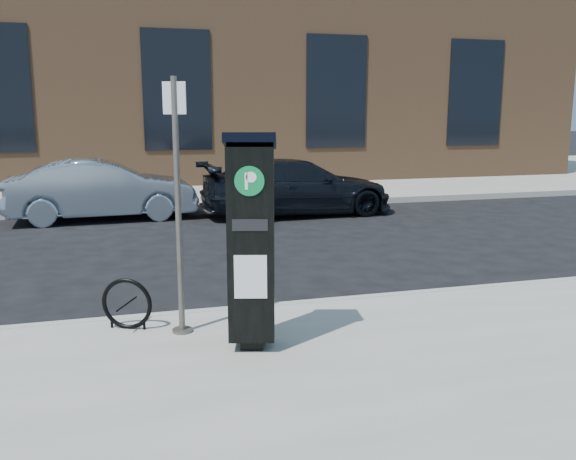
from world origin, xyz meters
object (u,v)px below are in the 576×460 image
object	(u,v)px
parking_kiosk	(251,240)
bike_rack	(127,304)
car_dark	(297,187)
sign_pole	(178,210)
car_silver	(102,190)

from	to	relation	value
parking_kiosk	bike_rack	xyz separation A→B (m)	(-1.14, 0.84, -0.78)
parking_kiosk	car_dark	xyz separation A→B (m)	(2.85, 8.13, -0.55)
sign_pole	bike_rack	bearing A→B (deg)	176.09
bike_rack	car_dark	bearing A→B (deg)	86.15
sign_pole	car_silver	world-z (taller)	sign_pole
bike_rack	car_dark	world-z (taller)	car_dark
sign_pole	car_silver	size ratio (longest dim) A/B	0.63
sign_pole	car_dark	distance (m)	8.33
car_silver	car_dark	xyz separation A→B (m)	(4.36, -0.51, -0.02)
parking_kiosk	sign_pole	distance (m)	0.87
parking_kiosk	car_silver	bearing A→B (deg)	114.98
parking_kiosk	bike_rack	size ratio (longest dim) A/B	3.75
parking_kiosk	car_silver	xyz separation A→B (m)	(-1.51, 8.64, -0.52)
car_dark	parking_kiosk	bearing A→B (deg)	158.25
sign_pole	bike_rack	distance (m)	1.16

